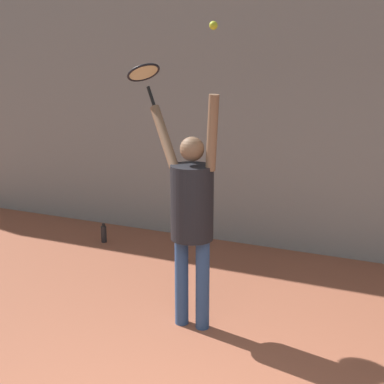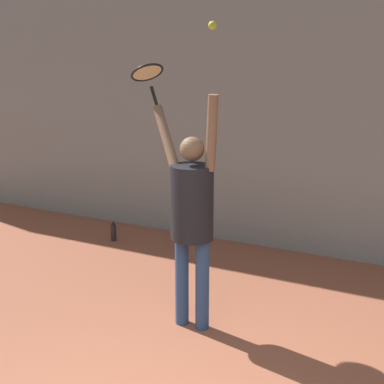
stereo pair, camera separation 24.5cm
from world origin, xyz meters
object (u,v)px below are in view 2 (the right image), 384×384
Objects in this scene: tennis_racket at (148,74)px; tennis_ball at (212,25)px; tennis_player at (192,210)px; water_bottle at (114,232)px.

tennis_ball is at bearing -25.85° from tennis_racket.
tennis_player is 8.22× the size of water_bottle.
water_bottle is at bearing 143.14° from tennis_ball.
tennis_racket is at bearing -42.49° from water_bottle.
water_bottle is at bearing 141.44° from tennis_player.
tennis_player is 31.76× the size of tennis_ball.
tennis_ball is 0.26× the size of water_bottle.
water_bottle is at bearing 137.51° from tennis_racket.
tennis_player is 1.42m from tennis_racket.
tennis_ball is at bearing -17.10° from tennis_player.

